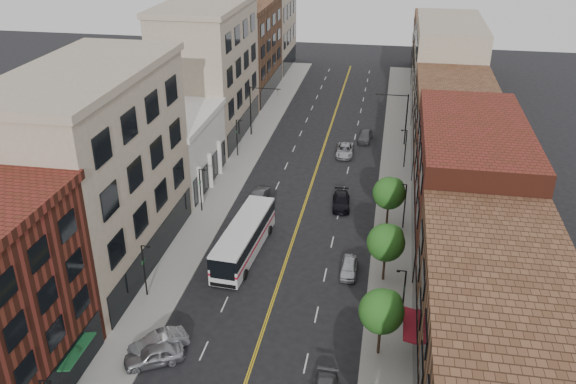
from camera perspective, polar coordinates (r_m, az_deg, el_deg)
The scene contains 32 objects.
ground at distance 46.81m, azimuth -3.76°, elevation -16.74°, with size 220.00×220.00×0.00m, color black.
sidewalk_left at distance 77.50m, azimuth -4.93°, elevation 1.93°, with size 4.00×110.00×0.15m, color gray.
sidewalk_right at distance 75.17m, azimuth 9.98°, elevation 0.81°, with size 4.00×110.00×0.15m, color gray.
bldg_l_tanoffice at distance 57.60m, azimuth -17.59°, elevation 1.56°, with size 10.00×22.00×18.00m, color gray.
bldg_l_white at distance 74.54m, azimuth -11.05°, elevation 3.79°, with size 10.00×14.00×8.00m, color silver.
bldg_l_far_a at distance 88.15m, azimuth -7.49°, elevation 11.00°, with size 10.00×20.00×18.00m, color gray.
bldg_l_far_b at distance 107.17m, azimuth -4.27°, elevation 13.05°, with size 10.00×20.00×15.00m, color brown.
bldg_l_far_c at distance 123.82m, azimuth -2.23°, elevation 16.07°, with size 10.00×16.00×20.00m, color gray.
bldg_r_near at distance 43.41m, azimuth 19.10°, elevation -13.75°, with size 10.00×26.00×10.00m, color brown.
bldg_r_mid at distance 63.22m, azimuth 16.54°, elevation 0.94°, with size 10.00×22.00×12.00m, color #5A2417.
bldg_r_far_a at distance 83.00m, azimuth 15.23°, elevation 6.43°, with size 10.00×20.00×10.00m, color brown.
bldg_r_far_b at distance 102.50m, azimuth 14.61°, elevation 11.39°, with size 10.00×22.00×14.00m, color gray.
bldg_r_far_c at distance 122.26m, azimuth 14.02°, elevation 13.05°, with size 10.00×18.00×11.00m, color brown.
tree_r_1 at distance 46.40m, azimuth 8.86°, elevation -10.85°, with size 3.40×3.40×5.59m.
tree_r_2 at distance 54.74m, azimuth 9.25°, elevation -4.59°, with size 3.40×3.40×5.59m.
tree_r_3 at distance 63.56m, azimuth 9.52°, elevation -0.02°, with size 3.40×3.40×5.59m.
lamp_l_1 at distance 54.02m, azimuth -13.28°, elevation -6.90°, with size 0.81×0.55×5.05m.
lamp_l_2 at distance 67.00m, azimuth -8.17°, elevation 0.42°, with size 0.81×0.55×5.05m.
lamp_l_3 at distance 81.07m, azimuth -4.78°, elevation 5.28°, with size 0.81×0.55×5.05m.
lamp_r_1 at distance 50.30m, azimuth 10.73°, elevation -9.36°, with size 0.81×0.55×5.05m.
lamp_r_2 at distance 64.04m, azimuth 10.84°, elevation -1.08°, with size 0.81×0.55×5.05m.
lamp_r_3 at distance 78.64m, azimuth 10.91°, elevation 4.20°, with size 0.81×0.55×5.05m.
signal_mast_left at distance 87.67m, azimuth -3.07°, elevation 8.13°, with size 4.49×0.18×7.20m.
signal_mast_right at distance 85.56m, azimuth 10.57°, elevation 7.26°, with size 4.49×0.18×7.20m.
city_bus at distance 59.26m, azimuth -4.13°, elevation -4.23°, with size 3.70×12.73×3.23m.
car_angle_a at distance 48.23m, azimuth -12.44°, elevation -14.68°, with size 1.80×4.47×1.52m, color #97999E.
car_angle_b at distance 49.23m, azimuth -12.04°, elevation -13.67°, with size 1.58×4.54×1.50m, color #B4B6BC.
car_parked_far at distance 57.11m, azimuth 5.72°, elevation -7.03°, with size 1.56×3.87×1.32m, color silver.
car_lane_behind at distance 70.05m, azimuth -2.64°, elevation -0.22°, with size 1.42×4.08×1.35m, color #4F4E53.
car_lane_a at distance 68.64m, azimuth 5.01°, elevation -0.88°, with size 1.91×4.71×1.37m, color black.
car_lane_b at distance 82.42m, azimuth 5.34°, elevation 3.91°, with size 2.27×4.92×1.37m, color #ACAEB4.
car_lane_c at distance 87.55m, azimuth 7.24°, elevation 5.23°, with size 1.79×4.44×1.51m, color #49494E.
Camera 1 is at (8.87, -33.10, 31.89)m, focal length 38.00 mm.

